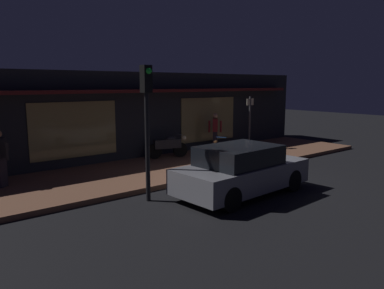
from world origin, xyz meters
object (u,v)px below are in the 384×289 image
bicycle_parked (218,153)px  traffic_light_pole (147,109)px  person_bystander (215,131)px  person_photographer (0,157)px  sign_post (250,119)px  motorcycle (168,146)px  parked_car_near (241,170)px

bicycle_parked → traffic_light_pole: 5.26m
person_bystander → traffic_light_pole: 7.50m
person_photographer → sign_post: size_ratio=0.70×
motorcycle → person_bystander: size_ratio=0.99×
motorcycle → parked_car_near: 5.14m
motorcycle → person_photographer: size_ratio=0.99×
motorcycle → sign_post: size_ratio=0.69×
motorcycle → parked_car_near: bearing=-101.7°
person_photographer → parked_car_near: (5.24, -4.57, -0.32)m
person_bystander → bicycle_parked: bearing=-130.3°
bicycle_parked → person_photographer: 7.45m
sign_post → motorcycle: bearing=174.8°
parked_car_near → traffic_light_pole: bearing=154.0°
motorcycle → person_bystander: bearing=3.7°
bicycle_parked → sign_post: size_ratio=0.62×
motorcycle → sign_post: bearing=-5.2°
parked_car_near → motorcycle: bearing=78.3°
person_photographer → sign_post: bearing=0.4°
person_bystander → parked_car_near: bearing=-125.9°
person_photographer → bicycle_parked: bearing=-10.6°
sign_post → traffic_light_pole: (-7.80, -3.48, 0.97)m
sign_post → parked_car_near: bearing=-139.5°
bicycle_parked → person_photographer: person_photographer is taller
sign_post → traffic_light_pole: traffic_light_pole is taller
bicycle_parked → parked_car_near: 3.81m
motorcycle → bicycle_parked: size_ratio=1.12×
sign_post → traffic_light_pole: 8.60m
bicycle_parked → person_bystander: (1.71, 2.02, 0.52)m
sign_post → traffic_light_pole: size_ratio=0.67×
traffic_light_pole → parked_car_near: size_ratio=0.86×
motorcycle → sign_post: (4.39, -0.40, 0.86)m
person_bystander → parked_car_near: (-3.77, -5.21, -0.32)m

